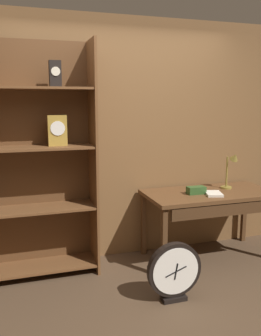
% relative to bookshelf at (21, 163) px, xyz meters
% --- Properties ---
extents(ground_plane, '(10.00, 10.00, 0.00)m').
position_rel_bookshelf_xyz_m(ground_plane, '(1.05, -1.13, -1.14)').
color(ground_plane, '#4C3826').
extents(back_wood_panel, '(4.80, 0.05, 2.60)m').
position_rel_bookshelf_xyz_m(back_wood_panel, '(1.05, 0.24, 0.16)').
color(back_wood_panel, brown).
rests_on(back_wood_panel, ground).
extents(bookshelf, '(1.36, 0.38, 2.30)m').
position_rel_bookshelf_xyz_m(bookshelf, '(0.00, 0.00, 0.00)').
color(bookshelf, brown).
rests_on(bookshelf, ground).
extents(workbench, '(1.42, 0.70, 0.75)m').
position_rel_bookshelf_xyz_m(workbench, '(1.95, -0.20, -0.47)').
color(workbench, brown).
rests_on(workbench, ground).
extents(desk_lamp, '(0.17, 0.17, 0.42)m').
position_rel_bookshelf_xyz_m(desk_lamp, '(2.24, -0.11, -0.15)').
color(desk_lamp, olive).
rests_on(desk_lamp, workbench).
extents(toolbox_small, '(0.20, 0.10, 0.08)m').
position_rel_bookshelf_xyz_m(toolbox_small, '(1.77, -0.20, -0.35)').
color(toolbox_small, '#2D5123').
rests_on(toolbox_small, workbench).
extents(open_repair_manual, '(0.22, 0.26, 0.02)m').
position_rel_bookshelf_xyz_m(open_repair_manual, '(1.92, -0.30, -0.38)').
color(open_repair_manual, silver).
rests_on(open_repair_manual, workbench).
extents(round_clock_large, '(0.49, 0.11, 0.53)m').
position_rel_bookshelf_xyz_m(round_clock_large, '(1.21, -0.89, -0.87)').
color(round_clock_large, black).
rests_on(round_clock_large, ground).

